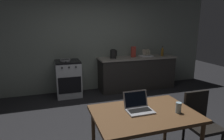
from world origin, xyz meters
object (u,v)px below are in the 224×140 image
object	(u,v)px
bottle	(162,51)
frying_pan	(65,60)
chair	(200,120)
cereal_box	(133,52)
dish_rack	(146,55)
laptop	(139,107)
electric_kettle	(113,54)
drinking_glass	(178,108)
dining_table	(144,118)
stove_oven	(68,78)

from	to	relation	value
bottle	frying_pan	xyz separation A→B (m)	(-2.70, 0.02, -0.10)
chair	cereal_box	bearing A→B (deg)	90.37
frying_pan	dish_rack	bearing A→B (deg)	0.73
dish_rack	cereal_box	bearing A→B (deg)	176.98
laptop	electric_kettle	distance (m)	2.94
drinking_glass	chair	bearing A→B (deg)	16.15
chair	drinking_glass	xyz separation A→B (m)	(-0.47, -0.14, 0.30)
chair	bottle	xyz separation A→B (m)	(1.16, 2.88, 0.51)
laptop	bottle	distance (m)	3.50
dining_table	drinking_glass	world-z (taller)	drinking_glass
chair	electric_kettle	distance (m)	2.99
bottle	drinking_glass	world-z (taller)	bottle
laptop	electric_kettle	size ratio (longest dim) A/B	1.33
dining_table	drinking_glass	bearing A→B (deg)	-18.96
chair	dish_rack	size ratio (longest dim) A/B	2.63
dish_rack	bottle	bearing A→B (deg)	-5.90
chair	dish_rack	xyz separation A→B (m)	(0.68, 2.93, 0.43)
chair	bottle	size ratio (longest dim) A/B	3.37
frying_pan	dish_rack	size ratio (longest dim) A/B	1.27
dish_rack	dining_table	bearing A→B (deg)	-117.55
chair	frying_pan	bearing A→B (deg)	124.02
stove_oven	chair	distance (m)	3.28
laptop	bottle	bearing A→B (deg)	62.60
bottle	drinking_glass	bearing A→B (deg)	-118.42
dining_table	bottle	world-z (taller)	bottle
dining_table	electric_kettle	distance (m)	3.01
bottle	chair	bearing A→B (deg)	-112.01
stove_oven	dining_table	bearing A→B (deg)	-77.98
bottle	drinking_glass	distance (m)	3.44
dining_table	electric_kettle	bearing A→B (deg)	79.12
electric_kettle	frying_pan	size ratio (longest dim) A/B	0.56
stove_oven	drinking_glass	world-z (taller)	stove_oven
laptop	bottle	size ratio (longest dim) A/B	1.20
chair	cereal_box	world-z (taller)	cereal_box
electric_kettle	bottle	size ratio (longest dim) A/B	0.91
electric_kettle	bottle	bearing A→B (deg)	-1.97
drinking_glass	dish_rack	xyz separation A→B (m)	(1.15, 3.07, 0.13)
bottle	frying_pan	world-z (taller)	bottle
chair	bottle	bearing A→B (deg)	74.20
electric_kettle	drinking_glass	bearing A→B (deg)	-93.38
chair	laptop	xyz separation A→B (m)	(-0.90, 0.07, 0.28)
stove_oven	laptop	distance (m)	2.94
dining_table	drinking_glass	xyz separation A→B (m)	(0.38, -0.13, 0.14)
frying_pan	drinking_glass	xyz separation A→B (m)	(1.06, -3.04, -0.11)
frying_pan	laptop	bearing A→B (deg)	-77.45
electric_kettle	drinking_glass	xyz separation A→B (m)	(-0.18, -3.07, -0.20)
bottle	electric_kettle	bearing A→B (deg)	178.03
electric_kettle	frying_pan	bearing A→B (deg)	-178.70
chair	drinking_glass	world-z (taller)	chair
laptop	drinking_glass	bearing A→B (deg)	-16.05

